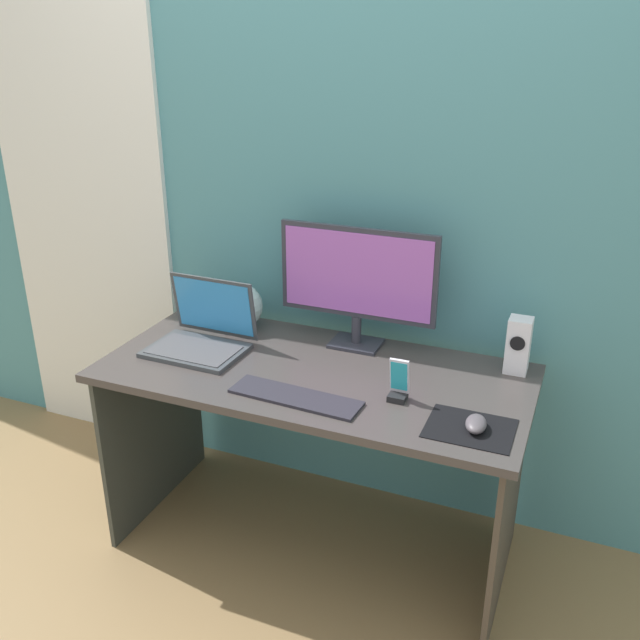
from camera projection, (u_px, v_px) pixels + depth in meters
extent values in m
plane|color=olive|center=(315.00, 541.00, 2.63)|extent=(8.00, 8.00, 0.00)
cube|color=teal|center=(358.00, 192.00, 2.50)|extent=(6.00, 0.04, 2.50)
cube|color=white|center=(88.00, 225.00, 2.99)|extent=(0.82, 0.02, 2.02)
cube|color=#403A39|center=(314.00, 373.00, 2.35)|extent=(1.45, 0.68, 0.03)
cube|color=#3A3D37|center=(155.00, 425.00, 2.73)|extent=(0.02, 0.64, 0.70)
cube|color=#453B32|center=(508.00, 510.00, 2.25)|extent=(0.02, 0.64, 0.70)
cube|color=#2F303B|center=(356.00, 343.00, 2.53)|extent=(0.18, 0.14, 0.01)
cylinder|color=#2F303B|center=(356.00, 329.00, 2.51)|extent=(0.04, 0.04, 0.10)
cube|color=#2F303B|center=(358.00, 273.00, 2.42)|extent=(0.57, 0.02, 0.33)
cube|color=#A559BF|center=(357.00, 274.00, 2.41)|extent=(0.54, 0.00, 0.29)
cube|color=white|center=(518.00, 345.00, 2.30)|extent=(0.08, 0.07, 0.19)
cylinder|color=black|center=(517.00, 344.00, 2.26)|extent=(0.05, 0.00, 0.05)
cube|color=#3E4246|center=(196.00, 351.00, 2.47)|extent=(0.34, 0.24, 0.02)
cube|color=#47474C|center=(194.00, 350.00, 2.45)|extent=(0.30, 0.19, 0.00)
cube|color=#3E4246|center=(214.00, 306.00, 2.53)|extent=(0.34, 0.05, 0.23)
cube|color=#338CD8|center=(213.00, 306.00, 2.53)|extent=(0.31, 0.04, 0.20)
sphere|color=silver|center=(240.00, 306.00, 2.65)|extent=(0.18, 0.18, 0.18)
cube|color=#28262F|center=(295.00, 397.00, 2.16)|extent=(0.43, 0.14, 0.01)
cube|color=black|center=(470.00, 428.00, 2.00)|extent=(0.25, 0.20, 0.00)
ellipsoid|color=#524A51|center=(476.00, 424.00, 1.99)|extent=(0.07, 0.11, 0.04)
cube|color=black|center=(398.00, 397.00, 2.15)|extent=(0.06, 0.05, 0.02)
cube|color=silver|center=(399.00, 376.00, 2.13)|extent=(0.06, 0.03, 0.12)
cube|color=#26A5BF|center=(399.00, 376.00, 2.13)|extent=(0.05, 0.02, 0.10)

